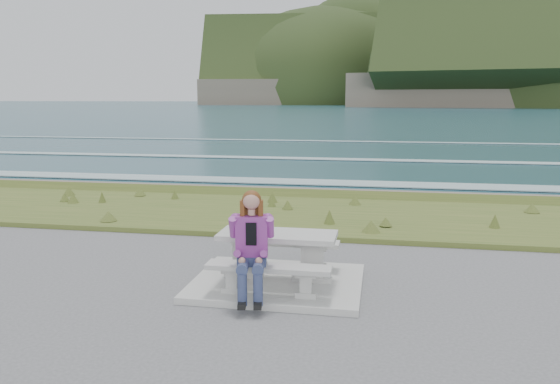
{
  "coord_description": "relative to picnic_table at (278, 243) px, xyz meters",
  "views": [
    {
      "loc": [
        1.52,
        -8.0,
        2.89
      ],
      "look_at": [
        -0.18,
        1.2,
        1.28
      ],
      "focal_mm": 35.0,
      "sensor_mm": 36.0,
      "label": 1
    }
  ],
  "objects": [
    {
      "name": "ocean",
      "position": [
        -0.0,
        25.09,
        -2.42
      ],
      "size": [
        1600.0,
        1600.0,
        0.09
      ],
      "color": "#1D4552",
      "rests_on": "ground"
    },
    {
      "name": "shore_drop",
      "position": [
        -0.0,
        7.9,
        -0.68
      ],
      "size": [
        160.0,
        0.8,
        2.2
      ],
      "primitive_type": "cube",
      "color": "#6A5E50",
      "rests_on": "ground"
    },
    {
      "name": "bench_seaward",
      "position": [
        0.0,
        0.7,
        -0.23
      ],
      "size": [
        1.8,
        0.35,
        0.45
      ],
      "color": "#9D9D98",
      "rests_on": "concrete_slab"
    },
    {
      "name": "picnic_table",
      "position": [
        0.0,
        0.0,
        0.0
      ],
      "size": [
        1.8,
        0.75,
        0.75
      ],
      "color": "#9D9D98",
      "rests_on": "concrete_slab"
    },
    {
      "name": "bench_landward",
      "position": [
        0.0,
        -0.7,
        -0.23
      ],
      "size": [
        1.8,
        0.35,
        0.45
      ],
      "color": "#9D9D98",
      "rests_on": "concrete_slab"
    },
    {
      "name": "concrete_slab",
      "position": [
        -0.0,
        0.0,
        -0.63
      ],
      "size": [
        2.6,
        2.1,
        0.1
      ],
      "primitive_type": "cube",
      "color": "#9D9D98",
      "rests_on": "ground"
    },
    {
      "name": "seated_woman",
      "position": [
        -0.21,
        -0.84,
        -0.03
      ],
      "size": [
        0.55,
        0.83,
        1.52
      ],
      "rotation": [
        0.0,
        0.0,
        0.17
      ],
      "color": "navy",
      "rests_on": "concrete_slab"
    },
    {
      "name": "grass_verge",
      "position": [
        -0.0,
        5.0,
        -0.68
      ],
      "size": [
        160.0,
        4.5,
        0.22
      ],
      "primitive_type": "cube",
      "color": "#3A531F",
      "rests_on": "ground"
    }
  ]
}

